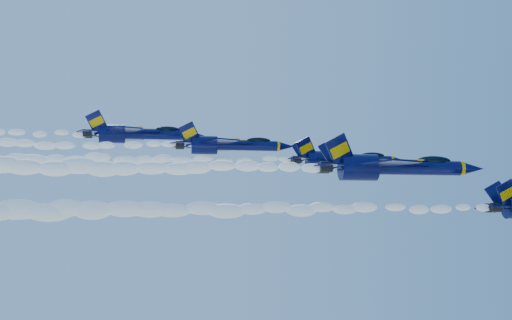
{
  "coord_description": "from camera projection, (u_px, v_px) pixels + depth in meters",
  "views": [
    {
      "loc": [
        -22.16,
        -80.63,
        145.81
      ],
      "look_at": [
        -9.51,
        3.27,
        155.01
      ],
      "focal_mm": 50.0,
      "sensor_mm": 36.0,
      "label": 1
    }
  ],
  "objects": [
    {
      "name": "jet_second",
      "position": [
        392.0,
        167.0,
        79.3
      ],
      "size": [
        19.27,
        15.8,
        7.16
      ],
      "color": "#080B3A"
    },
    {
      "name": "jet_third",
      "position": [
        343.0,
        160.0,
        89.9
      ],
      "size": [
        15.2,
        12.47,
        5.65
      ],
      "color": "#080B3A"
    },
    {
      "name": "jet_fourth",
      "position": [
        228.0,
        145.0,
        90.76
      ],
      "size": [
        15.29,
        12.54,
        5.68
      ],
      "color": "#080B3A"
    },
    {
      "name": "smoke_trail_jet_third",
      "position": [
        65.0,
        159.0,
        84.79
      ],
      "size": [
        55.34,
        2.06,
        1.85
      ],
      "primitive_type": "ellipsoid",
      "color": "white"
    },
    {
      "name": "smoke_trail_jet_lead",
      "position": [
        232.0,
        209.0,
        71.82
      ],
      "size": [
        55.34,
        2.15,
        1.93
      ],
      "primitive_type": "ellipsoid",
      "color": "white"
    },
    {
      "name": "jet_fifth",
      "position": [
        137.0,
        134.0,
        95.53
      ],
      "size": [
        16.07,
        13.18,
        5.97
      ],
      "color": "#080B3A"
    },
    {
      "name": "smoke_trail_jet_second",
      "position": [
        60.0,
        167.0,
        73.93
      ],
      "size": [
        55.34,
        2.61,
        2.35
      ],
      "primitive_type": "ellipsoid",
      "color": "white"
    }
  ]
}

